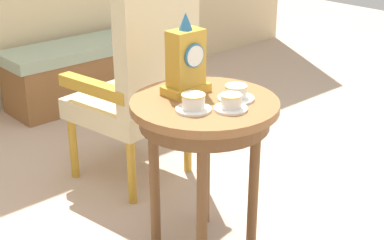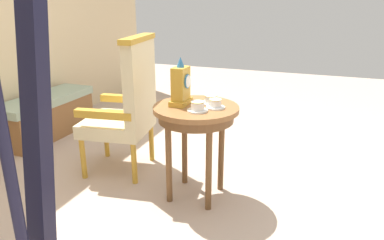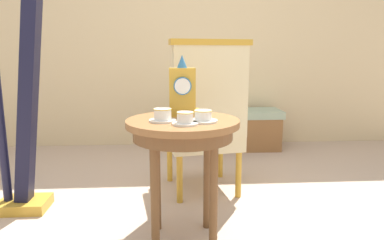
{
  "view_description": "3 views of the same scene",
  "coord_description": "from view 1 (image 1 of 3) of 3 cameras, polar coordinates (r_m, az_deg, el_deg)",
  "views": [
    {
      "loc": [
        -1.52,
        -1.53,
        1.52
      ],
      "look_at": [
        -0.13,
        0.02,
        0.64
      ],
      "focal_mm": 53.62,
      "sensor_mm": 36.0,
      "label": 1
    },
    {
      "loc": [
        -2.29,
        -0.8,
        1.41
      ],
      "look_at": [
        -0.04,
        0.06,
        0.59
      ],
      "focal_mm": 33.39,
      "sensor_mm": 36.0,
      "label": 2
    },
    {
      "loc": [
        -0.13,
        -1.76,
        1.03
      ],
      "look_at": [
        -0.0,
        0.09,
        0.68
      ],
      "focal_mm": 32.08,
      "sensor_mm": 36.0,
      "label": 3
    }
  ],
  "objects": [
    {
      "name": "side_table",
      "position": [
        2.32,
        1.24,
        -0.2
      ],
      "size": [
        0.6,
        0.6,
        0.7
      ],
      "color": "brown",
      "rests_on": "ground"
    },
    {
      "name": "teacup_left",
      "position": [
        2.18,
        0.15,
        1.7
      ],
      "size": [
        0.14,
        0.14,
        0.07
      ],
      "color": "white",
      "rests_on": "side_table"
    },
    {
      "name": "teacup_right",
      "position": [
        2.19,
        3.89,
        1.7
      ],
      "size": [
        0.13,
        0.13,
        0.06
      ],
      "color": "white",
      "rests_on": "side_table"
    },
    {
      "name": "teacup_center",
      "position": [
        2.3,
        4.4,
        2.66
      ],
      "size": [
        0.15,
        0.15,
        0.06
      ],
      "color": "white",
      "rests_on": "side_table"
    },
    {
      "name": "mantel_clock",
      "position": [
        2.33,
        -0.59,
        5.81
      ],
      "size": [
        0.19,
        0.11,
        0.34
      ],
      "color": "gold",
      "rests_on": "side_table"
    },
    {
      "name": "armchair",
      "position": [
        2.93,
        -4.97,
        4.37
      ],
      "size": [
        0.62,
        0.61,
        1.14
      ],
      "color": "beige",
      "rests_on": "ground"
    },
    {
      "name": "window_bench",
      "position": [
        4.25,
        -10.81,
        4.71
      ],
      "size": [
        1.13,
        0.4,
        0.44
      ],
      "color": "#9EB299",
      "rests_on": "ground"
    }
  ]
}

